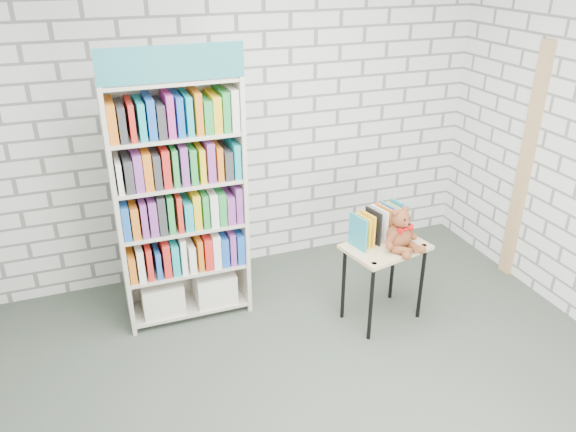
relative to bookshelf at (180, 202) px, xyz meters
name	(u,v)px	position (x,y,z in m)	size (l,w,h in m)	color
ground	(330,400)	(0.67, -1.36, -0.99)	(4.50, 4.50, 0.00)	#3C463B
room_shell	(340,148)	(0.67, -1.36, 0.79)	(4.52, 4.02, 2.81)	silver
bookshelf	(180,202)	(0.00, 0.00, 0.00)	(0.97, 0.38, 2.18)	beige
display_table	(385,256)	(1.45, -0.64, -0.42)	(0.70, 0.56, 0.67)	tan
table_books	(378,226)	(1.43, -0.54, -0.20)	(0.47, 0.28, 0.26)	teal
teddy_bear	(401,233)	(1.52, -0.72, -0.19)	(0.31, 0.30, 0.34)	maroon
door_trim	(525,166)	(2.90, -0.41, 0.06)	(0.05, 0.12, 2.10)	tan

